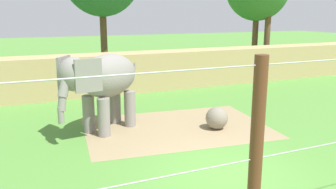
% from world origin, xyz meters
% --- Properties ---
extents(ground_plane, '(120.00, 120.00, 0.00)m').
position_xyz_m(ground_plane, '(0.00, 0.00, 0.00)').
color(ground_plane, '#518938').
extents(dirt_patch, '(7.22, 5.36, 0.01)m').
position_xyz_m(dirt_patch, '(0.44, 4.08, 0.00)').
color(dirt_patch, '#937F5B').
rests_on(dirt_patch, ground).
extents(embankment_wall, '(36.00, 1.80, 2.10)m').
position_xyz_m(embankment_wall, '(0.00, 10.99, 1.05)').
color(embankment_wall, tan).
rests_on(embankment_wall, ground).
extents(elephant, '(3.46, 2.78, 2.85)m').
position_xyz_m(elephant, '(-2.13, 4.78, 1.89)').
color(elephant, gray).
rests_on(elephant, ground).
extents(enrichment_ball, '(0.83, 0.83, 0.83)m').
position_xyz_m(enrichment_ball, '(1.75, 3.36, 0.42)').
color(enrichment_ball, gray).
rests_on(enrichment_ball, ground).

